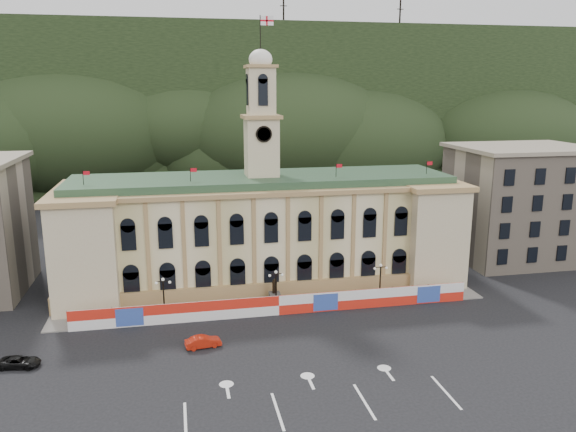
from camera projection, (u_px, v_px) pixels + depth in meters
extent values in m
plane|color=black|center=(306.00, 373.00, 55.84)|extent=(260.00, 260.00, 0.00)
cube|color=black|center=(212.00, 106.00, 175.02)|extent=(230.00, 70.00, 44.00)
cube|color=#595651|center=(338.00, 79.00, 160.84)|extent=(22.00, 8.00, 14.00)
cube|color=#595651|center=(29.00, 94.00, 143.88)|extent=(16.00, 7.00, 10.00)
cylinder|color=black|center=(284.00, 6.00, 158.21)|extent=(0.50, 0.50, 20.00)
cylinder|color=black|center=(400.00, 9.00, 164.94)|extent=(0.50, 0.50, 20.00)
cube|color=beige|center=(262.00, 235.00, 81.00)|extent=(55.00, 15.00, 14.00)
cube|color=#A3804F|center=(272.00, 291.00, 74.86)|extent=(56.00, 0.80, 2.40)
cube|color=#A3804F|center=(262.00, 185.00, 79.35)|extent=(56.20, 16.20, 0.60)
cube|color=#2D4C32|center=(262.00, 180.00, 79.19)|extent=(53.00, 13.00, 1.20)
cube|color=beige|center=(91.00, 245.00, 75.52)|extent=(8.00, 17.00, 14.00)
cube|color=beige|center=(417.00, 228.00, 84.56)|extent=(8.00, 17.00, 14.00)
cube|color=beige|center=(261.00, 147.00, 78.15)|extent=(4.40, 4.40, 8.00)
cube|color=#A3804F|center=(261.00, 117.00, 77.20)|extent=(5.20, 5.20, 0.50)
cube|color=beige|center=(261.00, 92.00, 76.45)|extent=(3.60, 3.60, 6.50)
cube|color=#A3804F|center=(261.00, 66.00, 75.69)|extent=(4.20, 4.20, 0.40)
cylinder|color=black|center=(264.00, 134.00, 75.50)|extent=(2.20, 0.20, 2.20)
ellipsoid|color=white|center=(261.00, 60.00, 75.48)|extent=(3.20, 3.20, 2.72)
cylinder|color=black|center=(260.00, 35.00, 74.76)|extent=(0.12, 0.12, 5.00)
cube|color=white|center=(267.00, 21.00, 74.53)|extent=(1.80, 0.04, 1.20)
cube|color=red|center=(267.00, 21.00, 74.50)|extent=(1.80, 0.02, 0.22)
cube|color=red|center=(267.00, 21.00, 74.50)|extent=(0.22, 0.02, 1.20)
cube|color=tan|center=(519.00, 205.00, 91.67)|extent=(20.00, 16.00, 18.00)
cube|color=gray|center=(525.00, 148.00, 89.57)|extent=(21.00, 17.00, 0.60)
cube|color=red|center=(279.00, 305.00, 69.88)|extent=(50.00, 0.25, 2.50)
cube|color=#314CA5|center=(130.00, 317.00, 66.29)|extent=(3.20, 0.05, 2.20)
cube|color=#314CA5|center=(326.00, 302.00, 70.90)|extent=(3.20, 0.05, 2.20)
cube|color=#314CA5|center=(429.00, 294.00, 73.59)|extent=(3.20, 0.05, 2.20)
cube|color=slate|center=(275.00, 306.00, 72.77)|extent=(56.00, 5.50, 0.16)
cube|color=#595651|center=(275.00, 299.00, 72.82)|extent=(1.40, 1.40, 1.80)
cylinder|color=black|center=(275.00, 287.00, 72.44)|extent=(0.60, 0.60, 1.60)
sphere|color=black|center=(275.00, 280.00, 72.24)|extent=(0.44, 0.44, 0.44)
cylinder|color=black|center=(165.00, 316.00, 69.35)|extent=(0.44, 0.44, 0.30)
cylinder|color=black|center=(164.00, 299.00, 68.84)|extent=(0.18, 0.18, 4.80)
cube|color=black|center=(163.00, 281.00, 68.32)|extent=(1.60, 0.08, 0.08)
sphere|color=silver|center=(156.00, 283.00, 68.20)|extent=(0.36, 0.36, 0.36)
sphere|color=silver|center=(170.00, 282.00, 68.51)|extent=(0.36, 0.36, 0.36)
sphere|color=silver|center=(163.00, 279.00, 68.26)|extent=(0.40, 0.40, 0.40)
cylinder|color=black|center=(276.00, 308.00, 72.04)|extent=(0.44, 0.44, 0.30)
cylinder|color=black|center=(276.00, 291.00, 71.53)|extent=(0.18, 0.18, 4.80)
cube|color=black|center=(276.00, 274.00, 71.01)|extent=(1.60, 0.08, 0.08)
sphere|color=silver|center=(270.00, 276.00, 70.89)|extent=(0.36, 0.36, 0.36)
sphere|color=silver|center=(282.00, 275.00, 71.20)|extent=(0.36, 0.36, 0.36)
sphere|color=silver|center=(276.00, 272.00, 70.95)|extent=(0.40, 0.40, 0.40)
cylinder|color=black|center=(379.00, 300.00, 74.73)|extent=(0.44, 0.44, 0.30)
cylinder|color=black|center=(380.00, 284.00, 74.22)|extent=(0.18, 0.18, 4.80)
cube|color=black|center=(381.00, 267.00, 73.70)|extent=(1.60, 0.08, 0.08)
sphere|color=silver|center=(375.00, 269.00, 73.58)|extent=(0.36, 0.36, 0.36)
sphere|color=silver|center=(386.00, 268.00, 73.89)|extent=(0.36, 0.36, 0.36)
sphere|color=silver|center=(381.00, 265.00, 73.64)|extent=(0.40, 0.40, 0.40)
imported|color=#AE1D0C|center=(203.00, 342.00, 61.30)|extent=(2.57, 4.34, 1.29)
imported|color=black|center=(19.00, 362.00, 56.97)|extent=(3.30, 4.77, 1.15)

